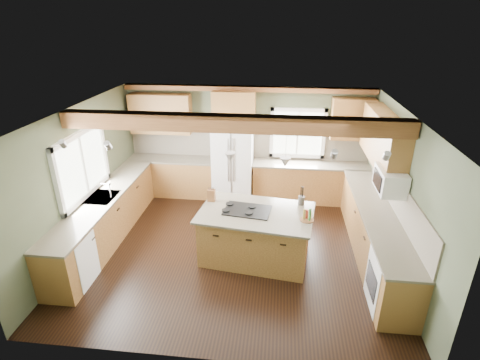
# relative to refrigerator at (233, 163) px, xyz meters

# --- Properties ---
(floor) EXTENTS (5.60, 5.60, 0.00)m
(floor) POSITION_rel_refrigerator_xyz_m (0.30, -2.12, -0.90)
(floor) COLOR black
(floor) RESTS_ON ground
(ceiling) EXTENTS (5.60, 5.60, 0.00)m
(ceiling) POSITION_rel_refrigerator_xyz_m (0.30, -2.12, 1.70)
(ceiling) COLOR silver
(ceiling) RESTS_ON wall_back
(wall_back) EXTENTS (5.60, 0.00, 5.60)m
(wall_back) POSITION_rel_refrigerator_xyz_m (0.30, 0.38, 0.40)
(wall_back) COLOR #424A35
(wall_back) RESTS_ON ground
(wall_left) EXTENTS (0.00, 5.00, 5.00)m
(wall_left) POSITION_rel_refrigerator_xyz_m (-2.50, -2.12, 0.40)
(wall_left) COLOR #424A35
(wall_left) RESTS_ON ground
(wall_right) EXTENTS (0.00, 5.00, 5.00)m
(wall_right) POSITION_rel_refrigerator_xyz_m (3.10, -2.12, 0.40)
(wall_right) COLOR #424A35
(wall_right) RESTS_ON ground
(ceiling_beam) EXTENTS (5.55, 0.26, 0.26)m
(ceiling_beam) POSITION_rel_refrigerator_xyz_m (0.30, -2.33, 1.57)
(ceiling_beam) COLOR brown
(ceiling_beam) RESTS_ON ceiling
(soffit_trim) EXTENTS (5.55, 0.20, 0.10)m
(soffit_trim) POSITION_rel_refrigerator_xyz_m (0.30, 0.28, 1.64)
(soffit_trim) COLOR brown
(soffit_trim) RESTS_ON ceiling
(backsplash_back) EXTENTS (5.58, 0.03, 0.58)m
(backsplash_back) POSITION_rel_refrigerator_xyz_m (0.30, 0.36, 0.31)
(backsplash_back) COLOR brown
(backsplash_back) RESTS_ON wall_back
(backsplash_right) EXTENTS (0.03, 3.70, 0.58)m
(backsplash_right) POSITION_rel_refrigerator_xyz_m (3.08, -2.07, 0.31)
(backsplash_right) COLOR brown
(backsplash_right) RESTS_ON wall_right
(base_cab_back_left) EXTENTS (2.02, 0.60, 0.88)m
(base_cab_back_left) POSITION_rel_refrigerator_xyz_m (-1.49, 0.08, -0.46)
(base_cab_back_left) COLOR brown
(base_cab_back_left) RESTS_ON floor
(counter_back_left) EXTENTS (2.06, 0.64, 0.04)m
(counter_back_left) POSITION_rel_refrigerator_xyz_m (-1.49, 0.08, 0.00)
(counter_back_left) COLOR #4A4236
(counter_back_left) RESTS_ON base_cab_back_left
(base_cab_back_right) EXTENTS (2.62, 0.60, 0.88)m
(base_cab_back_right) POSITION_rel_refrigerator_xyz_m (1.79, 0.08, -0.46)
(base_cab_back_right) COLOR brown
(base_cab_back_right) RESTS_ON floor
(counter_back_right) EXTENTS (2.66, 0.64, 0.04)m
(counter_back_right) POSITION_rel_refrigerator_xyz_m (1.79, 0.08, 0.00)
(counter_back_right) COLOR #4A4236
(counter_back_right) RESTS_ON base_cab_back_right
(base_cab_left) EXTENTS (0.60, 3.70, 0.88)m
(base_cab_left) POSITION_rel_refrigerator_xyz_m (-2.20, -2.07, -0.46)
(base_cab_left) COLOR brown
(base_cab_left) RESTS_ON floor
(counter_left) EXTENTS (0.64, 3.74, 0.04)m
(counter_left) POSITION_rel_refrigerator_xyz_m (-2.20, -2.07, 0.00)
(counter_left) COLOR #4A4236
(counter_left) RESTS_ON base_cab_left
(base_cab_right) EXTENTS (0.60, 3.70, 0.88)m
(base_cab_right) POSITION_rel_refrigerator_xyz_m (2.80, -2.07, -0.46)
(base_cab_right) COLOR brown
(base_cab_right) RESTS_ON floor
(counter_right) EXTENTS (0.64, 3.74, 0.04)m
(counter_right) POSITION_rel_refrigerator_xyz_m (2.80, -2.07, 0.00)
(counter_right) COLOR #4A4236
(counter_right) RESTS_ON base_cab_right
(upper_cab_back_left) EXTENTS (1.40, 0.35, 0.90)m
(upper_cab_back_left) POSITION_rel_refrigerator_xyz_m (-1.69, 0.21, 1.05)
(upper_cab_back_left) COLOR brown
(upper_cab_back_left) RESTS_ON wall_back
(upper_cab_over_fridge) EXTENTS (0.96, 0.35, 0.70)m
(upper_cab_over_fridge) POSITION_rel_refrigerator_xyz_m (-0.00, 0.21, 1.25)
(upper_cab_over_fridge) COLOR brown
(upper_cab_over_fridge) RESTS_ON wall_back
(upper_cab_right) EXTENTS (0.35, 2.20, 0.90)m
(upper_cab_right) POSITION_rel_refrigerator_xyz_m (2.92, -1.22, 1.05)
(upper_cab_right) COLOR brown
(upper_cab_right) RESTS_ON wall_right
(upper_cab_back_corner) EXTENTS (0.90, 0.35, 0.90)m
(upper_cab_back_corner) POSITION_rel_refrigerator_xyz_m (2.60, 0.21, 1.05)
(upper_cab_back_corner) COLOR brown
(upper_cab_back_corner) RESTS_ON wall_back
(window_left) EXTENTS (0.04, 1.60, 1.05)m
(window_left) POSITION_rel_refrigerator_xyz_m (-2.48, -2.07, 0.65)
(window_left) COLOR white
(window_left) RESTS_ON wall_left
(window_back) EXTENTS (1.10, 0.04, 1.00)m
(window_back) POSITION_rel_refrigerator_xyz_m (1.45, 0.36, 0.65)
(window_back) COLOR white
(window_back) RESTS_ON wall_back
(sink) EXTENTS (0.50, 0.65, 0.03)m
(sink) POSITION_rel_refrigerator_xyz_m (-2.20, -2.07, 0.01)
(sink) COLOR #262628
(sink) RESTS_ON counter_left
(faucet) EXTENTS (0.02, 0.02, 0.28)m
(faucet) POSITION_rel_refrigerator_xyz_m (-2.02, -2.07, 0.15)
(faucet) COLOR #B2B2B7
(faucet) RESTS_ON sink
(dishwasher) EXTENTS (0.60, 0.60, 0.84)m
(dishwasher) POSITION_rel_refrigerator_xyz_m (-2.19, -3.37, -0.47)
(dishwasher) COLOR white
(dishwasher) RESTS_ON floor
(oven) EXTENTS (0.60, 0.72, 0.84)m
(oven) POSITION_rel_refrigerator_xyz_m (2.79, -3.37, -0.47)
(oven) COLOR white
(oven) RESTS_ON floor
(microwave) EXTENTS (0.40, 0.70, 0.38)m
(microwave) POSITION_rel_refrigerator_xyz_m (2.88, -2.17, 0.65)
(microwave) COLOR white
(microwave) RESTS_ON wall_right
(pendant_left) EXTENTS (0.18, 0.18, 0.16)m
(pendant_left) POSITION_rel_refrigerator_xyz_m (0.25, -2.27, 0.98)
(pendant_left) COLOR #B2B2B7
(pendant_left) RESTS_ON ceiling
(pendant_right) EXTENTS (0.18, 0.18, 0.16)m
(pendant_right) POSITION_rel_refrigerator_xyz_m (1.15, -2.39, 0.98)
(pendant_right) COLOR #B2B2B7
(pendant_right) RESTS_ON ceiling
(refrigerator) EXTENTS (0.90, 0.74, 1.80)m
(refrigerator) POSITION_rel_refrigerator_xyz_m (0.00, 0.00, 0.00)
(refrigerator) COLOR silver
(refrigerator) RESTS_ON floor
(island) EXTENTS (1.95, 1.34, 0.88)m
(island) POSITION_rel_refrigerator_xyz_m (0.70, -2.33, -0.46)
(island) COLOR olive
(island) RESTS_ON floor
(island_top) EXTENTS (2.09, 1.48, 0.04)m
(island_top) POSITION_rel_refrigerator_xyz_m (0.70, -2.33, 0.00)
(island_top) COLOR #4A4236
(island_top) RESTS_ON island
(cooktop) EXTENTS (0.85, 0.63, 0.02)m
(cooktop) POSITION_rel_refrigerator_xyz_m (0.55, -2.31, 0.03)
(cooktop) COLOR black
(cooktop) RESTS_ON island_top
(knife_block) EXTENTS (0.14, 0.11, 0.22)m
(knife_block) POSITION_rel_refrigerator_xyz_m (-0.14, -2.00, 0.13)
(knife_block) COLOR brown
(knife_block) RESTS_ON island_top
(utensil_crock) EXTENTS (0.15, 0.15, 0.16)m
(utensil_crock) POSITION_rel_refrigerator_xyz_m (1.48, -1.96, 0.10)
(utensil_crock) COLOR #453F37
(utensil_crock) RESTS_ON island_top
(bottle_tray) EXTENTS (0.31, 0.31, 0.21)m
(bottle_tray) POSITION_rel_refrigerator_xyz_m (1.55, -2.52, 0.13)
(bottle_tray) COLOR brown
(bottle_tray) RESTS_ON island_top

